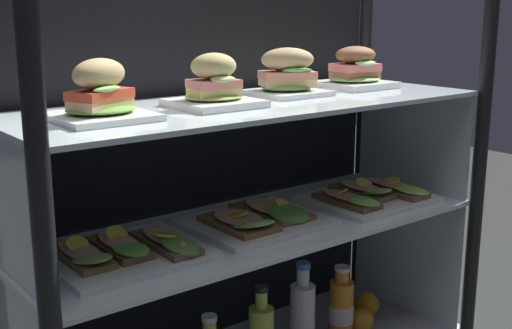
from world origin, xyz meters
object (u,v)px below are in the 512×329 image
object	(u,v)px
plated_roll_sandwich_far_right	(100,97)
plated_roll_sandwich_near_left_corner	(287,76)
open_sandwich_tray_near_left_corner	(126,250)
open_sandwich_tray_mid_right	(258,219)
plated_roll_sandwich_center	(355,72)
orange_fruit_beside_bottles	(362,320)
open_sandwich_tray_far_left	(370,195)
orange_fruit_near_left_post	(367,305)
juice_bottle_front_left_end	(341,308)
plated_roll_sandwich_near_right_corner	(214,87)
juice_bottle_front_middle	(302,319)

from	to	relation	value
plated_roll_sandwich_far_right	plated_roll_sandwich_near_left_corner	xyz separation A→B (m)	(0.53, 0.06, 0.00)
open_sandwich_tray_near_left_corner	open_sandwich_tray_mid_right	xyz separation A→B (m)	(0.36, 0.00, -0.00)
plated_roll_sandwich_center	orange_fruit_beside_bottles	world-z (taller)	plated_roll_sandwich_center
open_sandwich_tray_near_left_corner	open_sandwich_tray_far_left	world-z (taller)	open_sandwich_tray_near_left_corner
plated_roll_sandwich_center	open_sandwich_tray_near_left_corner	bearing A→B (deg)	-175.11
open_sandwich_tray_far_left	orange_fruit_near_left_post	distance (m)	0.38
plated_roll_sandwich_center	juice_bottle_front_left_end	xyz separation A→B (m)	(-0.10, -0.07, -0.65)
open_sandwich_tray_mid_right	juice_bottle_front_left_end	size ratio (longest dim) A/B	1.53
plated_roll_sandwich_center	open_sandwich_tray_near_left_corner	size ratio (longest dim) A/B	0.55
plated_roll_sandwich_far_right	plated_roll_sandwich_near_left_corner	size ratio (longest dim) A/B	1.08
open_sandwich_tray_near_left_corner	open_sandwich_tray_far_left	distance (m)	0.72
plated_roll_sandwich_near_right_corner	open_sandwich_tray_far_left	world-z (taller)	plated_roll_sandwich_near_right_corner
plated_roll_sandwich_near_left_corner	orange_fruit_beside_bottles	distance (m)	0.74
plated_roll_sandwich_near_left_corner	plated_roll_sandwich_center	world-z (taller)	plated_roll_sandwich_near_left_corner
plated_roll_sandwich_center	open_sandwich_tray_mid_right	world-z (taller)	plated_roll_sandwich_center
plated_roll_sandwich_far_right	juice_bottle_front_middle	bearing A→B (deg)	-0.66
juice_bottle_front_middle	plated_roll_sandwich_center	bearing A→B (deg)	16.77
plated_roll_sandwich_center	open_sandwich_tray_mid_right	size ratio (longest dim) A/B	0.55
open_sandwich_tray_mid_right	open_sandwich_tray_far_left	size ratio (longest dim) A/B	1.00
open_sandwich_tray_mid_right	juice_bottle_front_left_end	bearing A→B (deg)	-1.49
juice_bottle_front_left_end	orange_fruit_near_left_post	size ratio (longest dim) A/B	2.78
orange_fruit_near_left_post	open_sandwich_tray_mid_right	bearing A→B (deg)	-175.45
open_sandwich_tray_near_left_corner	juice_bottle_front_middle	xyz separation A→B (m)	(0.49, -0.01, -0.31)
plated_roll_sandwich_center	juice_bottle_front_middle	size ratio (longest dim) A/B	0.68
juice_bottle_front_middle	plated_roll_sandwich_near_right_corner	bearing A→B (deg)	176.43
open_sandwich_tray_near_left_corner	open_sandwich_tray_mid_right	distance (m)	0.36
open_sandwich_tray_near_left_corner	orange_fruit_near_left_post	size ratio (longest dim) A/B	4.25
plated_roll_sandwich_center	juice_bottle_front_middle	xyz separation A→B (m)	(-0.25, -0.07, -0.63)
plated_roll_sandwich_far_right	open_sandwich_tray_mid_right	world-z (taller)	plated_roll_sandwich_far_right
plated_roll_sandwich_far_right	plated_roll_sandwich_near_right_corner	bearing A→B (deg)	2.11
plated_roll_sandwich_near_left_corner	open_sandwich_tray_near_left_corner	bearing A→B (deg)	-173.52
plated_roll_sandwich_near_left_corner	open_sandwich_tray_near_left_corner	xyz separation A→B (m)	(-0.49, -0.06, -0.33)
plated_roll_sandwich_near_right_corner	plated_roll_sandwich_near_left_corner	world-z (taller)	same
plated_roll_sandwich_near_right_corner	orange_fruit_beside_bottles	xyz separation A→B (m)	(0.48, -0.02, -0.70)
juice_bottle_front_left_end	open_sandwich_tray_far_left	bearing A→B (deg)	-14.06
juice_bottle_front_left_end	plated_roll_sandwich_center	bearing A→B (deg)	35.57
plated_roll_sandwich_near_right_corner	plated_roll_sandwich_far_right	bearing A→B (deg)	-177.89
open_sandwich_tray_mid_right	orange_fruit_beside_bottles	xyz separation A→B (m)	(0.36, -0.02, -0.37)
plated_roll_sandwich_near_left_corner	juice_bottle_front_middle	xyz separation A→B (m)	(0.00, -0.07, -0.64)
open_sandwich_tray_mid_right	juice_bottle_front_middle	xyz separation A→B (m)	(0.14, -0.01, -0.30)
plated_roll_sandwich_near_right_corner	plated_roll_sandwich_near_left_corner	size ratio (longest dim) A/B	1.04
juice_bottle_front_left_end	plated_roll_sandwich_near_left_corner	bearing A→B (deg)	157.79
open_sandwich_tray_mid_right	orange_fruit_near_left_post	world-z (taller)	open_sandwich_tray_mid_right
plated_roll_sandwich_far_right	plated_roll_sandwich_near_right_corner	xyz separation A→B (m)	(0.28, 0.01, -0.00)
plated_roll_sandwich_center	orange_fruit_near_left_post	distance (m)	0.70
plated_roll_sandwich_near_right_corner	orange_fruit_beside_bottles	bearing A→B (deg)	-2.80
plated_roll_sandwich_near_right_corner	orange_fruit_near_left_post	xyz separation A→B (m)	(0.57, 0.03, -0.70)
plated_roll_sandwich_near_right_corner	juice_bottle_front_middle	xyz separation A→B (m)	(0.26, -0.02, -0.63)
open_sandwich_tray_mid_right	orange_fruit_beside_bottles	bearing A→B (deg)	-3.08
plated_roll_sandwich_far_right	plated_roll_sandwich_near_right_corner	world-z (taller)	plated_roll_sandwich_far_right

